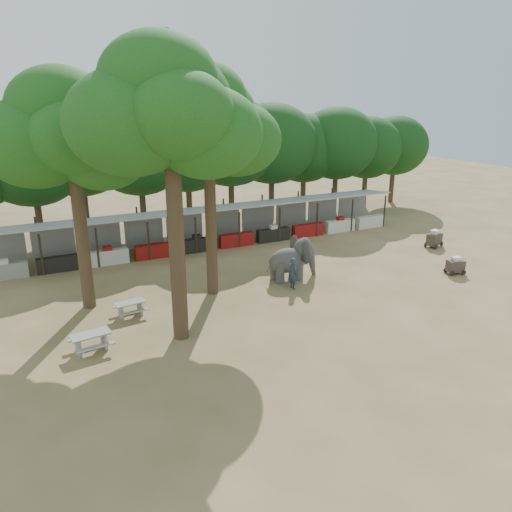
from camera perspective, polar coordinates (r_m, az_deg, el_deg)
name	(u,v)px	position (r m, az deg, el deg)	size (l,w,h in m)	color
ground	(326,328)	(22.40, 8.03, -8.13)	(100.00, 100.00, 0.00)	brown
vendor_stalls	(211,228)	(33.57, -5.12, 3.16)	(28.00, 2.99, 2.80)	gray
yard_tree_left	(66,133)	(23.84, -20.86, 13.05)	(7.10, 6.90, 11.02)	#332316
yard_tree_center	(165,111)	(19.43, -10.40, 15.97)	(7.10, 6.90, 12.04)	#332316
yard_tree_back	(204,122)	(24.20, -5.99, 14.98)	(7.10, 6.90, 11.36)	#332316
backdrop_trees	(184,155)	(37.55, -8.22, 11.39)	(46.46, 5.95, 8.33)	#332316
elephant	(293,259)	(27.50, 4.20, -0.34)	(2.96, 2.28, 2.28)	#3A3838
handler	(293,273)	(26.19, 4.27, -1.97)	(0.61, 0.41, 1.70)	#26384C
picnic_table_near	(91,340)	(21.16, -18.36, -9.09)	(1.70, 1.57, 0.76)	gray
picnic_table_far	(130,307)	(23.86, -14.19, -5.64)	(1.51, 1.39, 0.69)	gray
cart_front	(456,265)	(30.54, 21.84, -1.01)	(1.14, 0.86, 1.01)	#332823
cart_back	(434,239)	(35.34, 19.71, 1.89)	(1.38, 1.13, 1.16)	#332823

